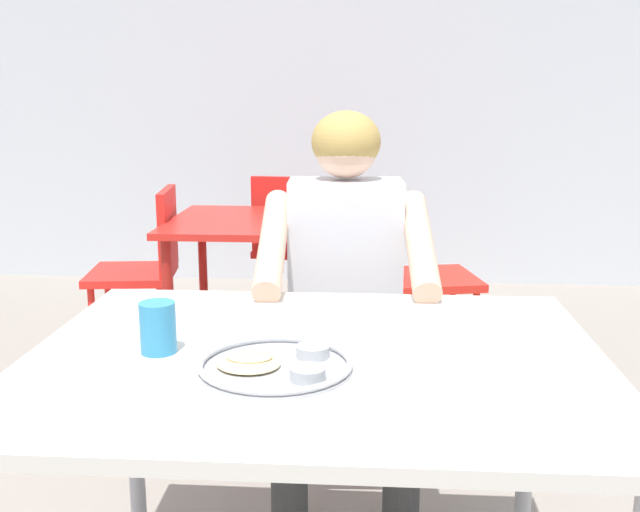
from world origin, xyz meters
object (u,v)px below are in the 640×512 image
object	(u,v)px
chair_foreground	(345,331)
table_background_red	(271,237)
drinking_cup	(158,326)
chair_red_right	(412,268)
chair_red_left	(147,262)
diner_foreground	(345,281)
table_foreground	(315,384)
thali_tray	(277,364)
chair_red_far	(293,240)

from	to	relation	value
chair_foreground	table_background_red	distance (m)	1.08
drinking_cup	chair_red_right	distance (m)	2.03
chair_foreground	chair_red_left	bearing A→B (deg)	133.43
chair_red_left	chair_red_right	distance (m)	1.25
drinking_cup	chair_red_left	size ratio (longest dim) A/B	0.13
chair_foreground	chair_red_right	distance (m)	1.04
diner_foreground	chair_red_right	bearing A→B (deg)	77.81
drinking_cup	chair_red_left	distance (m)	2.06
chair_red_left	chair_red_right	bearing A→B (deg)	-1.46
table_foreground	thali_tray	distance (m)	0.14
table_foreground	chair_red_right	bearing A→B (deg)	80.90
table_foreground	chair_red_right	world-z (taller)	chair_red_right
chair_red_left	chair_red_right	xyz separation A→B (m)	(1.25, -0.03, -0.00)
chair_red_right	thali_tray	bearing A→B (deg)	-100.56
diner_foreground	table_background_red	xyz separation A→B (m)	(-0.39, 1.23, -0.11)
drinking_cup	chair_red_right	bearing A→B (deg)	71.81
table_foreground	drinking_cup	xyz separation A→B (m)	(-0.32, -0.02, 0.13)
chair_foreground	chair_red_far	xyz separation A→B (m)	(-0.34, 1.59, -0.02)
table_foreground	drinking_cup	world-z (taller)	drinking_cup
table_background_red	chair_red_far	bearing A→B (deg)	86.27
chair_foreground	diner_foreground	world-z (taller)	diner_foreground
drinking_cup	chair_foreground	size ratio (longest dim) A/B	0.12
drinking_cup	chair_red_far	size ratio (longest dim) A/B	0.13
chair_red_right	drinking_cup	bearing A→B (deg)	-108.19
drinking_cup	table_background_red	world-z (taller)	drinking_cup
table_foreground	drinking_cup	distance (m)	0.35
chair_foreground	chair_red_right	size ratio (longest dim) A/B	1.06
table_foreground	chair_red_left	size ratio (longest dim) A/B	1.43
drinking_cup	table_background_red	distance (m)	1.92
drinking_cup	chair_foreground	distance (m)	1.02
thali_tray	chair_red_left	bearing A→B (deg)	113.58
table_background_red	chair_red_right	distance (m)	0.67
chair_red_right	chair_foreground	bearing A→B (deg)	-105.20
chair_red_left	diner_foreground	bearing A→B (deg)	-51.83
thali_tray	diner_foreground	distance (m)	0.77
diner_foreground	chair_red_right	size ratio (longest dim) A/B	1.49
table_foreground	chair_foreground	xyz separation A→B (m)	(0.03, 0.89, -0.18)
table_background_red	chair_red_left	bearing A→B (deg)	177.34
thali_tray	drinking_cup	world-z (taller)	drinking_cup
diner_foreground	chair_red_left	bearing A→B (deg)	128.17
chair_red_right	chair_red_far	xyz separation A→B (m)	(-0.61, 0.59, 0.01)
table_foreground	diner_foreground	xyz separation A→B (m)	(0.04, 0.67, 0.05)
drinking_cup	thali_tray	bearing A→B (deg)	-17.79
table_background_red	chair_foreground	bearing A→B (deg)	-69.44
chair_foreground	diner_foreground	size ratio (longest dim) A/B	0.71
thali_tray	chair_foreground	size ratio (longest dim) A/B	0.35
thali_tray	chair_red_right	xyz separation A→B (m)	(0.37, 1.99, -0.28)
drinking_cup	table_background_red	bearing A→B (deg)	90.72
chair_red_far	chair_red_left	bearing A→B (deg)	-139.14
chair_foreground	chair_red_right	xyz separation A→B (m)	(0.27, 1.00, -0.02)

